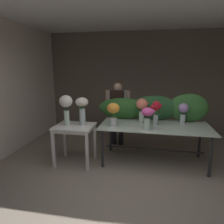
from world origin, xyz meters
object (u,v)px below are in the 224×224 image
at_px(side_table_white, 75,131).
at_px(vase_fuchsia_carnations, 147,115).
at_px(vase_coral_freesia, 142,107).
at_px(vase_white_roses_tall, 66,105).
at_px(florist, 118,107).
at_px(display_table_glass, 154,130).
at_px(vase_cream_lisianthus_tall, 82,108).
at_px(vase_crimson_peonies, 156,110).
at_px(vase_lilac_roses, 183,111).
at_px(vase_sunset_ranunculus, 113,112).

relative_size(side_table_white, vase_fuchsia_carnations, 1.92).
distance_m(vase_coral_freesia, vase_white_roses_tall, 1.51).
bearing_deg(florist, vase_fuchsia_carnations, -57.59).
height_order(display_table_glass, vase_fuchsia_carnations, vase_fuchsia_carnations).
xyz_separation_m(florist, vase_coral_freesia, (0.61, -0.68, 0.16)).
relative_size(vase_coral_freesia, vase_cream_lisianthus_tall, 0.91).
bearing_deg(vase_crimson_peonies, display_table_glass, -128.15).
xyz_separation_m(vase_lilac_roses, vase_fuchsia_carnations, (-0.71, -0.55, 0.01)).
distance_m(vase_coral_freesia, vase_lilac_roses, 0.83).
bearing_deg(vase_sunset_ranunculus, vase_crimson_peonies, 16.22).
xyz_separation_m(side_table_white, vase_cream_lisianthus_tall, (0.15, 0.06, 0.45)).
bearing_deg(vase_fuchsia_carnations, florist, 122.41).
relative_size(vase_crimson_peonies, vase_cream_lisianthus_tall, 0.88).
relative_size(vase_crimson_peonies, vase_white_roses_tall, 0.81).
distance_m(vase_fuchsia_carnations, vase_cream_lisianthus_tall, 1.26).
height_order(vase_white_roses_tall, vase_cream_lisianthus_tall, vase_white_roses_tall).
distance_m(florist, vase_lilac_roses, 1.55).
xyz_separation_m(vase_lilac_roses, vase_white_roses_tall, (-2.26, -0.56, 0.14)).
height_order(side_table_white, vase_fuchsia_carnations, vase_fuchsia_carnations).
distance_m(display_table_glass, vase_fuchsia_carnations, 0.52).
xyz_separation_m(vase_sunset_ranunculus, vase_cream_lisianthus_tall, (-0.61, -0.06, 0.06)).
distance_m(vase_fuchsia_carnations, vase_sunset_ranunculus, 0.66).
bearing_deg(vase_cream_lisianthus_tall, vase_coral_freesia, 19.99).
height_order(display_table_glass, vase_sunset_ranunculus, vase_sunset_ranunculus).
relative_size(vase_coral_freesia, vase_lilac_roses, 1.20).
bearing_deg(vase_lilac_roses, florist, 157.61).
relative_size(vase_sunset_ranunculus, vase_white_roses_tall, 0.77).
relative_size(florist, vase_lilac_roses, 3.74).
bearing_deg(vase_lilac_roses, vase_sunset_ranunculus, -161.97).
relative_size(vase_lilac_roses, vase_fuchsia_carnations, 1.01).
height_order(vase_crimson_peonies, vase_white_roses_tall, vase_white_roses_tall).
xyz_separation_m(vase_coral_freesia, vase_lilac_roses, (0.83, 0.09, -0.07)).
height_order(florist, vase_crimson_peonies, florist).
bearing_deg(vase_cream_lisianthus_tall, side_table_white, -157.65).
height_order(vase_coral_freesia, vase_crimson_peonies, vase_coral_freesia).
relative_size(vase_lilac_roses, vase_crimson_peonies, 0.87).
distance_m(vase_sunset_ranunculus, vase_cream_lisianthus_tall, 0.61).
bearing_deg(side_table_white, vase_sunset_ranunculus, 9.23).
height_order(display_table_glass, vase_coral_freesia, vase_coral_freesia).
bearing_deg(display_table_glass, vase_white_roses_tall, -168.64).
distance_m(florist, vase_white_roses_tall, 1.44).
height_order(vase_lilac_roses, vase_cream_lisianthus_tall, vase_cream_lisianthus_tall).
bearing_deg(vase_fuchsia_carnations, side_table_white, -179.63).
height_order(vase_fuchsia_carnations, vase_sunset_ranunculus, vase_sunset_ranunculus).
height_order(vase_crimson_peonies, vase_cream_lisianthus_tall, vase_cream_lisianthus_tall).
bearing_deg(vase_coral_freesia, side_table_white, -159.73).
xyz_separation_m(display_table_glass, florist, (-0.88, 0.81, 0.27)).
bearing_deg(vase_white_roses_tall, florist, 54.33).
bearing_deg(florist, vase_cream_lisianthus_tall, -115.74).
relative_size(florist, vase_crimson_peonies, 3.25).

